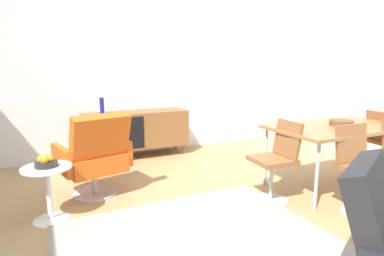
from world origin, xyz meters
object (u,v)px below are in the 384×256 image
Objects in this scene: vase_cobalt at (102,106)px; fruit_bowl at (46,162)px; dining_table at (338,129)px; wooden_bowl_on_table at (341,123)px; side_table_round at (48,187)px; dining_chair_front_left at (359,165)px; lounge_chair_red at (95,155)px; dining_chair_near_window at (277,158)px; sideboard at (136,130)px.

vase_cobalt reaches higher than fruit_bowl.
dining_table is 6.15× the size of wooden_bowl_on_table.
dining_chair_front_left is at bearing -21.90° from side_table_round.
dining_chair_near_window is at bearing -28.32° from lounge_chair_red.
vase_cobalt reaches higher than side_table_round.
side_table_round is at bearing -115.74° from vase_cobalt.
side_table_round is 0.24m from fruit_bowl.
lounge_chair_red is 0.63m from side_table_round.
dining_chair_near_window is at bearing -14.00° from side_table_round.
wooden_bowl_on_table is 2.82m from lounge_chair_red.
wooden_bowl_on_table reaches higher than fruit_bowl.
fruit_bowl is (-3.10, 0.55, -0.13)m from dining_table.
dining_table is at bearing 170.16° from wooden_bowl_on_table.
sideboard is 0.64m from vase_cobalt.
dining_chair_near_window reaches higher than side_table_round.
sideboard is at bearing 51.92° from fruit_bowl.
dining_chair_front_left is 4.28× the size of fruit_bowl.
dining_chair_near_window reaches higher than sideboard.
dining_chair_front_left reaches higher than wooden_bowl_on_table.
vase_cobalt is 2.66m from dining_chair_near_window.
vase_cobalt is 1.94m from side_table_round.
side_table_round is at bearing 166.00° from dining_chair_near_window.
sideboard is 2.14m from side_table_round.
dining_chair_near_window is 1.95m from lounge_chair_red.
sideboard is at bearing 51.94° from side_table_round.
dining_chair_front_left reaches higher than sideboard.
side_table_round is (-1.32, -1.68, -0.12)m from sideboard.
dining_chair_front_left is (1.94, -2.79, -0.37)m from vase_cobalt.
dining_table is 3.17m from side_table_round.
lounge_chair_red is 4.73× the size of fruit_bowl.
side_table_round is (-2.21, 0.55, -0.15)m from dining_chair_near_window.
fruit_bowl is (-2.21, 0.55, 0.09)m from dining_chair_near_window.
fruit_bowl is (-1.32, -1.68, 0.12)m from sideboard.
sideboard is 2.40m from dining_chair_near_window.
fruit_bowl is (-0.49, -0.38, 0.10)m from lounge_chair_red.
vase_cobalt is 3.19m from dining_table.
dining_chair_front_left is (1.43, -2.79, 0.03)m from sideboard.
wooden_bowl_on_table is 3.18m from fruit_bowl.
side_table_round is at bearing 169.99° from wooden_bowl_on_table.
dining_chair_front_left is 2.97m from fruit_bowl.
wooden_bowl_on_table is (0.03, -0.01, 0.07)m from dining_table.
wooden_bowl_on_table is (2.32, -2.23, -0.07)m from vase_cobalt.
lounge_chair_red is at bearing -103.98° from vase_cobalt.
fruit_bowl is at bearing 165.99° from dining_chair_near_window.
vase_cobalt is at bearing 179.79° from sideboard.
sideboard is 2.89m from wooden_bowl_on_table.
fruit_bowl reaches higher than side_table_round.
sideboard is 1.55m from lounge_chair_red.
lounge_chair_red reaches higher than dining_chair_near_window.
dining_chair_front_left is 0.90× the size of lounge_chair_red.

